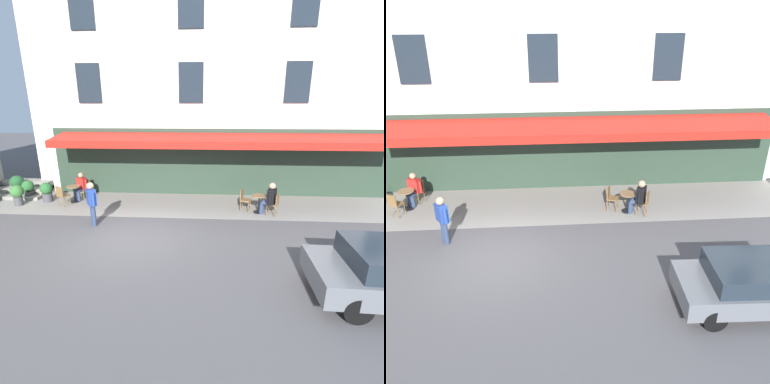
# 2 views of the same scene
# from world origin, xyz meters

# --- Properties ---
(ground_plane) EXTENTS (70.00, 70.00, 0.00)m
(ground_plane) POSITION_xyz_m (0.00, 0.00, 0.00)
(ground_plane) COLOR #565456
(sidewalk_cafe_terrace) EXTENTS (20.50, 3.20, 0.01)m
(sidewalk_cafe_terrace) POSITION_xyz_m (-3.25, -3.40, 0.00)
(sidewalk_cafe_terrace) COLOR gray
(sidewalk_cafe_terrace) RESTS_ON ground_plane
(cafe_table_mid_terrace) EXTENTS (0.60, 0.60, 0.75)m
(cafe_table_mid_terrace) POSITION_xyz_m (-4.60, -2.61, 0.49)
(cafe_table_mid_terrace) COLOR black
(cafe_table_mid_terrace) RESTS_ON ground_plane
(cafe_chair_wicker_back_row) EXTENTS (0.54, 0.54, 0.91)m
(cafe_chair_wicker_back_row) POSITION_xyz_m (-5.17, -2.33, 0.55)
(cafe_chair_wicker_back_row) COLOR olive
(cafe_chair_wicker_back_row) RESTS_ON ground_plane
(cafe_chair_wicker_under_awning) EXTENTS (0.51, 0.51, 0.91)m
(cafe_chair_wicker_under_awning) POSITION_xyz_m (-4.01, -2.83, 0.55)
(cafe_chair_wicker_under_awning) COLOR olive
(cafe_chair_wicker_under_awning) RESTS_ON ground_plane
(cafe_table_streetside) EXTENTS (0.60, 0.60, 0.75)m
(cafe_table_streetside) POSITION_xyz_m (3.57, -3.43, 0.49)
(cafe_table_streetside) COLOR black
(cafe_table_streetside) RESTS_ON ground_plane
(cafe_chair_wicker_corner_right) EXTENTS (0.53, 0.53, 0.91)m
(cafe_chair_wicker_corner_right) POSITION_xyz_m (3.83, -2.85, 0.55)
(cafe_chair_wicker_corner_right) COLOR olive
(cafe_chair_wicker_corner_right) RESTS_ON ground_plane
(cafe_chair_wicker_facing_street) EXTENTS (0.53, 0.53, 0.91)m
(cafe_chair_wicker_facing_street) POSITION_xyz_m (3.31, -4.01, 0.55)
(cafe_chair_wicker_facing_street) COLOR olive
(cafe_chair_wicker_facing_street) RESTS_ON ground_plane
(seated_patron_in_black) EXTENTS (0.67, 0.64, 1.34)m
(seated_patron_in_black) POSITION_xyz_m (-4.98, -2.43, 0.71)
(seated_patron_in_black) COLOR navy
(seated_patron_in_black) RESTS_ON ground_plane
(seated_companion_in_red) EXTENTS (0.60, 0.61, 1.28)m
(seated_companion_in_red) POSITION_xyz_m (3.40, -3.81, 0.69)
(seated_companion_in_red) COLOR navy
(seated_companion_in_red) RESTS_ON ground_plane
(walking_pedestrian_in_blue) EXTENTS (0.49, 0.57, 1.64)m
(walking_pedestrian_in_blue) POSITION_xyz_m (1.67, -0.95, 0.96)
(walking_pedestrian_in_blue) COLOR navy
(walking_pedestrian_in_blue) RESTS_ON ground_plane
(parked_car_grey) EXTENTS (4.36, 1.94, 1.33)m
(parked_car_grey) POSITION_xyz_m (-7.01, 2.71, 0.71)
(parked_car_grey) COLOR slate
(parked_car_grey) RESTS_ON ground_plane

